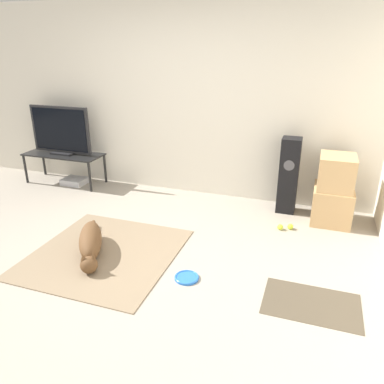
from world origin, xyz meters
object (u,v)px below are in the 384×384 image
at_px(cardboard_box_lower, 332,205).
at_px(floor_speaker, 289,176).
at_px(tennis_ball_by_boxes, 290,226).
at_px(frisbee, 187,277).
at_px(game_console, 75,181).
at_px(tv, 60,131).
at_px(tv_stand, 64,157).
at_px(tennis_ball_near_speaker, 280,227).
at_px(cardboard_box_upper, 337,172).
at_px(dog, 90,242).

xyz_separation_m(cardboard_box_lower, floor_speaker, (-0.54, 0.13, 0.26)).
bearing_deg(tennis_ball_by_boxes, frisbee, -121.45).
relative_size(tennis_ball_by_boxes, game_console, 0.19).
relative_size(tv, game_console, 2.83).
distance_m(tv_stand, tennis_ball_near_speaker, 3.36).
height_order(tv_stand, tennis_ball_by_boxes, tv_stand).
height_order(cardboard_box_lower, cardboard_box_upper, cardboard_box_upper).
bearing_deg(game_console, tennis_ball_near_speaker, -9.31).
xyz_separation_m(cardboard_box_upper, tennis_ball_near_speaker, (-0.54, -0.41, -0.59)).
bearing_deg(tv, frisbee, -34.50).
height_order(cardboard_box_lower, tennis_ball_by_boxes, cardboard_box_lower).
relative_size(frisbee, tennis_ball_by_boxes, 3.39).
bearing_deg(tv_stand, tv, 90.00).
xyz_separation_m(frisbee, tennis_ball_by_boxes, (0.80, 1.31, 0.02)).
bearing_deg(cardboard_box_upper, tennis_ball_near_speaker, -142.34).
bearing_deg(game_console, cardboard_box_upper, -1.57).
distance_m(cardboard_box_lower, tv, 3.89).
relative_size(frisbee, tv_stand, 0.19).
bearing_deg(tv_stand, frisbee, -34.46).
bearing_deg(dog, tennis_ball_near_speaker, 33.67).
bearing_deg(dog, tv, 132.19).
distance_m(dog, game_console, 2.18).
height_order(cardboard_box_upper, tv_stand, cardboard_box_upper).
distance_m(tennis_ball_near_speaker, game_console, 3.19).
bearing_deg(dog, tennis_ball_by_boxes, 33.22).
bearing_deg(tennis_ball_by_boxes, tv, 171.92).
height_order(cardboard_box_lower, tv_stand, tv_stand).
bearing_deg(floor_speaker, dog, -135.45).
bearing_deg(dog, frisbee, -4.74).
relative_size(tennis_ball_by_boxes, tennis_ball_near_speaker, 1.00).
distance_m(dog, tv, 2.39).
height_order(tv, tennis_ball_by_boxes, tv).
height_order(dog, floor_speaker, floor_speaker).
height_order(cardboard_box_upper, floor_speaker, floor_speaker).
relative_size(frisbee, tennis_ball_near_speaker, 3.39).
bearing_deg(cardboard_box_lower, game_console, 178.72).
height_order(dog, tennis_ball_by_boxes, dog).
xyz_separation_m(cardboard_box_lower, tennis_ball_by_boxes, (-0.43, -0.38, -0.18)).
distance_m(cardboard_box_upper, tennis_ball_near_speaker, 0.90).
distance_m(frisbee, floor_speaker, 2.00).
relative_size(dog, floor_speaker, 0.98).
xyz_separation_m(cardboard_box_lower, tv, (-3.84, 0.10, 0.59)).
bearing_deg(cardboard_box_upper, dog, -145.36).
bearing_deg(tennis_ball_near_speaker, tv, 170.77).
bearing_deg(frisbee, dog, 175.26).
xyz_separation_m(tv_stand, game_console, (0.16, -0.02, -0.36)).
distance_m(tv_stand, game_console, 0.40).
height_order(frisbee, game_console, game_console).
height_order(dog, frisbee, dog).
xyz_separation_m(frisbee, floor_speaker, (0.69, 1.82, 0.46)).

